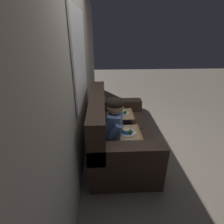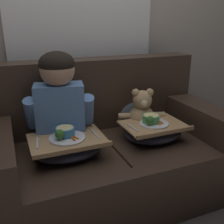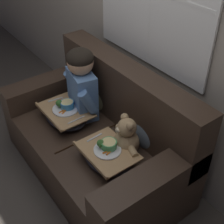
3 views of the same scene
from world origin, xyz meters
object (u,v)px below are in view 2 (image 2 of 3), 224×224
at_px(lap_tray_teddy, 153,131).
at_px(teddy_bear, 142,113).
at_px(couch, 106,149).
at_px(lap_tray_child, 68,146).
at_px(throw_pillow_behind_teddy, 132,105).
at_px(throw_pillow_behind_child, 56,115).
at_px(child_figure, 59,96).

bearing_deg(lap_tray_teddy, teddy_bear, 90.05).
relative_size(couch, lap_tray_child, 3.61).
xyz_separation_m(couch, lap_tray_teddy, (0.32, -0.15, 0.15)).
bearing_deg(lap_tray_teddy, throw_pillow_behind_teddy, 89.80).
height_order(throw_pillow_behind_child, lap_tray_teddy, throw_pillow_behind_child).
relative_size(lap_tray_child, lap_tray_teddy, 1.06).
relative_size(child_figure, lap_tray_teddy, 1.46).
xyz_separation_m(throw_pillow_behind_teddy, child_figure, (-0.64, -0.18, 0.20)).
bearing_deg(teddy_bear, throw_pillow_behind_teddy, 89.55).
bearing_deg(lap_tray_child, lap_tray_teddy, -0.00).
distance_m(teddy_bear, lap_tray_teddy, 0.20).
distance_m(child_figure, teddy_bear, 0.67).
bearing_deg(couch, teddy_bear, 6.04).
bearing_deg(child_figure, throw_pillow_behind_teddy, 15.54).
xyz_separation_m(throw_pillow_behind_teddy, teddy_bear, (-0.00, -0.18, -0.01)).
bearing_deg(lap_tray_teddy, throw_pillow_behind_child, 150.56).
distance_m(couch, throw_pillow_behind_child, 0.46).
relative_size(couch, teddy_bear, 4.65).
bearing_deg(lap_tray_teddy, child_figure, 164.07).
relative_size(throw_pillow_behind_teddy, lap_tray_child, 0.74).
distance_m(child_figure, lap_tray_teddy, 0.73).
xyz_separation_m(child_figure, lap_tray_child, (-0.00, -0.18, -0.29)).
bearing_deg(teddy_bear, lap_tray_child, -164.36).
height_order(lap_tray_child, lap_tray_teddy, lap_tray_child).
relative_size(throw_pillow_behind_teddy, teddy_bear, 0.95).
xyz_separation_m(child_figure, teddy_bear, (0.64, -0.00, -0.21)).
xyz_separation_m(teddy_bear, lap_tray_teddy, (0.00, -0.18, -0.08)).
distance_m(couch, lap_tray_child, 0.38).
height_order(throw_pillow_behind_teddy, lap_tray_child, throw_pillow_behind_teddy).
bearing_deg(throw_pillow_behind_child, child_figure, -90.08).
bearing_deg(throw_pillow_behind_child, teddy_bear, -15.87).
height_order(throw_pillow_behind_child, throw_pillow_behind_teddy, throw_pillow_behind_teddy).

